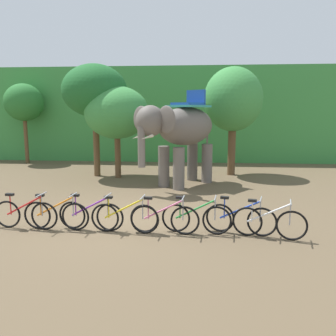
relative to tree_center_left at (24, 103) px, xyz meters
The scene contains 15 objects.
ground_plane 12.95m from the tree_center_left, 52.93° to the right, with size 80.00×80.00×0.00m, color brown.
foliage_hedge 8.55m from the tree_center_left, 27.87° to the left, with size 36.00×6.00×5.44m, color #3D8E42.
tree_center_left is the anchor object (origin of this frame).
tree_right 6.26m from the tree_center_left, 34.84° to the right, with size 2.87×2.87×4.99m.
tree_left 7.29m from the tree_center_left, 32.03° to the right, with size 2.82×2.82×4.02m.
tree_center_right 11.60m from the tree_center_left, 13.72° to the right, with size 2.64×2.64×4.91m.
elephant 10.58m from the tree_center_left, 30.69° to the right, with size 3.43×3.91×3.78m.
bike_red 12.51m from the tree_center_left, 63.51° to the right, with size 1.71×0.52×0.92m.
bike_orange 12.87m from the tree_center_left, 60.26° to the right, with size 1.71×0.52×0.92m.
bike_purple 13.27m from the tree_center_left, 56.78° to the right, with size 1.71×0.52×0.92m.
bike_yellow 13.85m from the tree_center_left, 53.92° to the right, with size 1.71×0.52×0.92m.
bike_pink 14.43m from the tree_center_left, 50.70° to the right, with size 1.71×0.52×0.92m.
bike_green 14.84m from the tree_center_left, 48.13° to the right, with size 1.70×0.52×0.92m.
bike_blue 15.54m from the tree_center_left, 45.03° to the right, with size 1.67×0.60×0.92m.
bike_white 16.13m from the tree_center_left, 43.99° to the right, with size 1.68×0.57×0.92m.
Camera 1 is at (2.20, -9.06, 2.96)m, focal length 37.42 mm.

